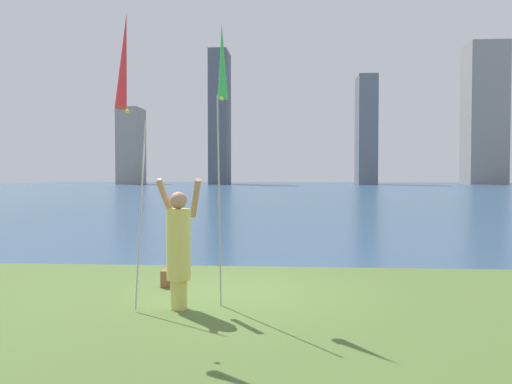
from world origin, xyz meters
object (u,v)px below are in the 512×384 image
Objects in this scene: kite_flag_right at (222,70)px; bag at (170,279)px; person at (179,245)px; kite_flag_left at (125,67)px.

bag is (-1.09, 1.04, -3.49)m from kite_flag_right.
kite_flag_right reaches higher than person.
kite_flag_left is 3.95m from bag.
person is at bearing -71.71° from bag.
person is 6.42× the size of bag.
bag is at bearing 116.40° from person.
person is 0.46× the size of kite_flag_left.
kite_flag_left reaches higher than person.
kite_flag_left is 0.98× the size of kite_flag_right.
bag is at bearing 136.33° from kite_flag_right.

